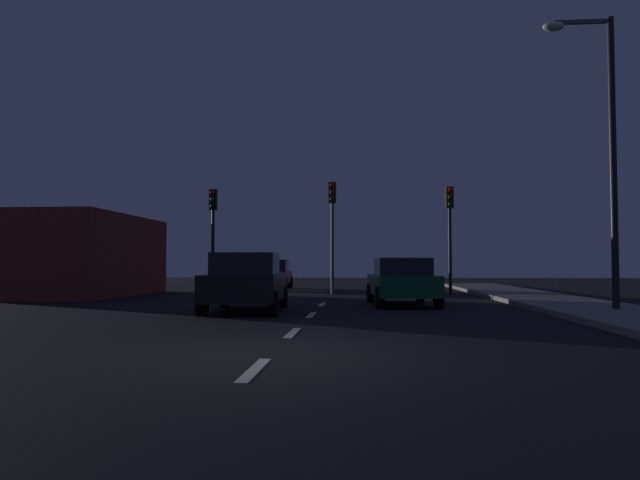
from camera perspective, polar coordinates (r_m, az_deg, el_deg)
The scene contains 14 objects.
ground_plane at distance 15.33m, azimuth -0.67°, elevation -7.23°, with size 80.00×80.00×0.00m, color black.
sidewalk_curb_right at distance 16.46m, azimuth 26.50°, elevation -6.38°, with size 3.00×40.00×0.15m, color gray.
lane_stripe_nearest at distance 7.26m, azimuth -6.50°, elevation -12.60°, with size 0.16×1.60×0.01m, color silver.
lane_stripe_second at distance 10.97m, azimuth -2.72°, elevation -9.13°, with size 0.16×1.60×0.01m, color silver.
lane_stripe_third at distance 14.73m, azimuth -0.88°, elevation -7.41°, with size 0.16×1.60×0.01m, color silver.
lane_stripe_fourth at distance 18.51m, azimuth 0.20°, elevation -6.39°, with size 0.16×1.60×0.01m, color silver.
traffic_signal_left at distance 25.56m, azimuth -10.54°, elevation 1.95°, with size 0.32×0.38×4.56m.
traffic_signal_center at distance 24.76m, azimuth 1.23°, elevation 2.45°, with size 0.32×0.38×4.82m.
traffic_signal_right at distance 24.97m, azimuth 12.71°, elevation 2.09°, with size 0.32×0.38×4.57m.
car_stopped_ahead at distance 18.37m, azimuth 8.09°, elevation -4.04°, with size 2.20×4.26×1.48m.
car_adjacent_lane at distance 15.94m, azimuth -7.27°, elevation -4.13°, with size 2.19×4.24×1.60m.
car_oncoming_far at distance 29.58m, azimuth -4.83°, elevation -3.41°, with size 2.06×4.07×1.52m.
street_lamp_right at distance 16.92m, azimuth 26.13°, elevation 9.20°, with size 1.82×0.36×7.76m.
storefront_left at distance 25.56m, azimuth -22.22°, elevation -1.44°, with size 4.19×7.61×3.27m, color maroon.
Camera 1 is at (1.34, -8.21, 1.29)m, focal length 32.38 mm.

